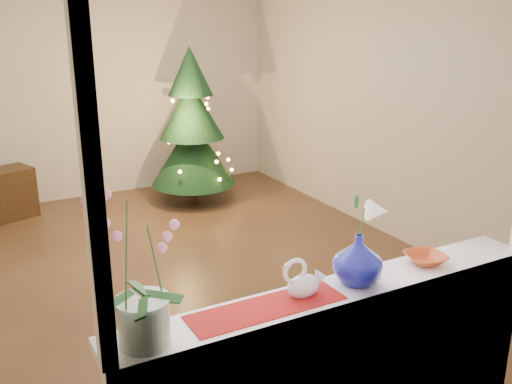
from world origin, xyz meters
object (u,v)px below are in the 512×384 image
blue_vase (358,256)px  amber_dish (426,259)px  orchid_pot (140,269)px  swan (303,278)px  xmas_tree (192,126)px  paperweight (374,275)px

blue_vase → amber_dish: blue_vase is taller
orchid_pot → swan: bearing=2.3°
xmas_tree → paperweight: bearing=-100.9°
swan → amber_dish: (0.73, 0.00, -0.07)m
blue_vase → paperweight: 0.13m
swan → paperweight: (0.37, -0.04, -0.06)m
orchid_pot → paperweight: 1.13m
orchid_pot → blue_vase: 1.04m
orchid_pot → xmas_tree: bearing=65.4°
paperweight → xmas_tree: bearing=79.1°
blue_vase → xmas_tree: bearing=78.0°
amber_dish → xmas_tree: xmas_tree is taller
xmas_tree → amber_dish: bearing=-96.0°
xmas_tree → orchid_pot: bearing=-114.6°
amber_dish → xmas_tree: (0.43, 4.09, -0.05)m
blue_vase → swan: bearing=178.4°
blue_vase → amber_dish: size_ratio=1.63×
orchid_pot → paperweight: (1.10, -0.01, -0.28)m
swan → blue_vase: bearing=11.7°
blue_vase → xmas_tree: 4.20m
blue_vase → paperweight: size_ratio=3.91×
xmas_tree → swan: bearing=-105.8°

